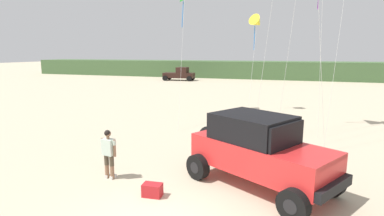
{
  "coord_description": "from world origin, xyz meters",
  "views": [
    {
      "loc": [
        2.92,
        -6.2,
        4.16
      ],
      "look_at": [
        -0.38,
        3.67,
        2.29
      ],
      "focal_mm": 28.95,
      "sensor_mm": 36.0,
      "label": 1
    }
  ],
  "objects_px": {
    "jeep": "(259,150)",
    "distant_pickup": "(180,74)",
    "person_watching": "(109,151)",
    "cooler_box": "(152,190)",
    "kite_black_sled": "(257,22)"
  },
  "relations": [
    {
      "from": "person_watching",
      "to": "kite_black_sled",
      "type": "height_order",
      "value": "kite_black_sled"
    },
    {
      "from": "person_watching",
      "to": "kite_black_sled",
      "type": "xyz_separation_m",
      "value": [
        2.96,
        14.26,
        5.29
      ]
    },
    {
      "from": "person_watching",
      "to": "cooler_box",
      "type": "relative_size",
      "value": 2.98
    },
    {
      "from": "cooler_box",
      "to": "distant_pickup",
      "type": "relative_size",
      "value": 0.12
    },
    {
      "from": "cooler_box",
      "to": "jeep",
      "type": "bearing_deg",
      "value": 26.13
    },
    {
      "from": "jeep",
      "to": "distant_pickup",
      "type": "xyz_separation_m",
      "value": [
        -15.56,
        34.26,
        -0.26
      ]
    },
    {
      "from": "jeep",
      "to": "distant_pickup",
      "type": "relative_size",
      "value": 1.05
    },
    {
      "from": "person_watching",
      "to": "kite_black_sled",
      "type": "relative_size",
      "value": 0.25
    },
    {
      "from": "jeep",
      "to": "distant_pickup",
      "type": "distance_m",
      "value": 37.63
    },
    {
      "from": "jeep",
      "to": "person_watching",
      "type": "bearing_deg",
      "value": -168.83
    },
    {
      "from": "kite_black_sled",
      "to": "jeep",
      "type": "bearing_deg",
      "value": -82.21
    },
    {
      "from": "jeep",
      "to": "distant_pickup",
      "type": "height_order",
      "value": "jeep"
    },
    {
      "from": "jeep",
      "to": "person_watching",
      "type": "distance_m",
      "value": 4.89
    },
    {
      "from": "cooler_box",
      "to": "kite_black_sled",
      "type": "distance_m",
      "value": 16.21
    },
    {
      "from": "cooler_box",
      "to": "distant_pickup",
      "type": "xyz_separation_m",
      "value": [
        -12.71,
        35.95,
        0.75
      ]
    }
  ]
}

